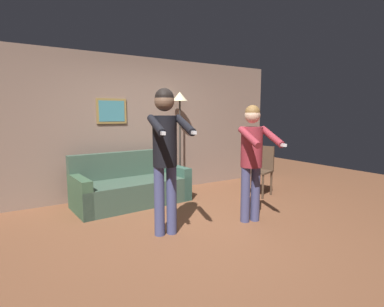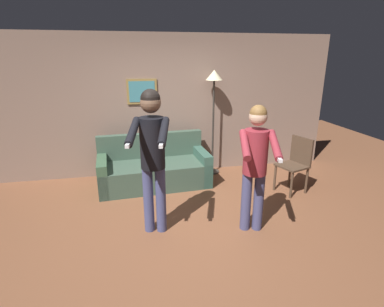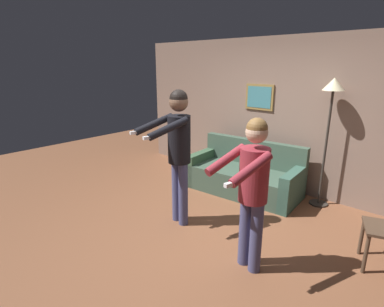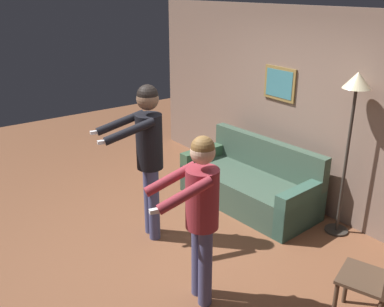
% 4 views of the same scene
% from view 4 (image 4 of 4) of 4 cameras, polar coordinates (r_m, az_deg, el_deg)
% --- Properties ---
extents(ground_plane, '(12.00, 12.00, 0.00)m').
position_cam_4_polar(ground_plane, '(5.00, -2.45, -12.89)').
color(ground_plane, brown).
extents(back_wall_assembly, '(6.40, 0.09, 2.60)m').
position_cam_4_polar(back_wall_assembly, '(5.78, 15.09, 5.51)').
color(back_wall_assembly, '#876D5E').
rests_on(back_wall_assembly, ground_plane).
extents(couch, '(1.96, 0.99, 0.87)m').
position_cam_4_polar(couch, '(5.92, 7.76, -4.17)').
color(couch, '#3D5444').
rests_on(couch, ground_plane).
extents(torchiere_lamp, '(0.31, 0.31, 1.96)m').
position_cam_4_polar(torchiere_lamp, '(5.04, 20.79, 6.12)').
color(torchiere_lamp, '#332D28').
rests_on(torchiere_lamp, ground_plane).
extents(person_standing_left, '(0.53, 0.78, 1.84)m').
position_cam_4_polar(person_standing_left, '(4.80, -5.94, 0.90)').
color(person_standing_left, '#434977').
rests_on(person_standing_left, ground_plane).
extents(person_standing_right, '(0.53, 0.72, 1.66)m').
position_cam_4_polar(person_standing_right, '(3.80, 1.11, -7.11)').
color(person_standing_right, '#43466F').
rests_on(person_standing_right, ground_plane).
extents(dining_chair_distant, '(0.54, 0.54, 0.93)m').
position_cam_4_polar(dining_chair_distant, '(4.08, 23.43, -14.74)').
color(dining_chair_distant, '#4C3828').
rests_on(dining_chair_distant, ground_plane).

